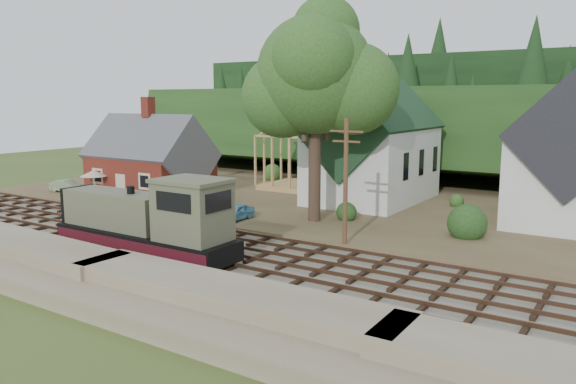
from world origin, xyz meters
The scene contains 16 objects.
ground centered at (0.00, 0.00, 0.00)m, with size 140.00×140.00×0.00m, color #384C1E.
embankment centered at (0.00, -8.50, 0.00)m, with size 64.00×5.00×1.60m, color #7F7259.
railroad_bed centered at (0.00, 0.00, 0.08)m, with size 64.00×11.00×0.16m, color #726B5B.
village_flat centered at (0.00, 18.00, 0.15)m, with size 64.00×26.00×0.30m, color brown.
hillside centered at (0.00, 42.00, 0.00)m, with size 70.00×28.00×8.00m, color #1E3F19.
ridge centered at (0.00, 58.00, 0.00)m, with size 80.00×20.00×12.00m, color black.
depot centered at (-16.00, 11.00, 3.21)m, with size 10.80×7.41×9.00m.
church centered at (2.00, 19.68, 5.18)m, with size 8.40×15.17×13.00m.
timber_frame centered at (-6.00, 22.00, 3.27)m, with size 8.20×6.20×6.99m.
lattice_tower centered at (-6.00, 28.00, 10.03)m, with size 3.20×3.20×12.12m.
big_tree centered at (2.17, 10.08, 10.22)m, with size 10.90×8.40×14.70m.
telegraph_pole_near centered at (7.00, 5.20, 4.25)m, with size 2.20×0.28×8.00m.
locomotive centered at (-1.20, -3.00, 2.12)m, with size 11.95×2.99×4.78m.
car_blue centered at (-2.91, 6.95, 0.89)m, with size 1.40×3.47×1.18m, color #579EBC.
car_green centered at (-24.37, 8.03, 0.88)m, with size 1.23×3.53×1.16m, color gray.
patio_set centered at (-18.79, 6.93, 2.53)m, with size 2.35×2.35×2.62m.
Camera 1 is at (22.43, -24.75, 9.09)m, focal length 35.00 mm.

